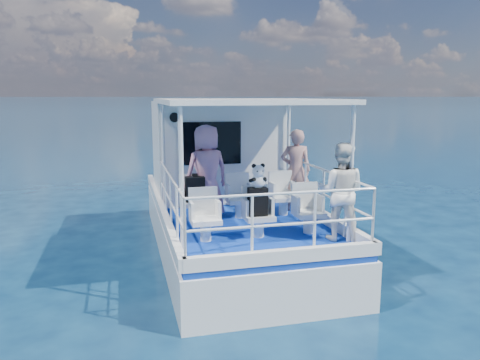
% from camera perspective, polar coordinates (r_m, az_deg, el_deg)
% --- Properties ---
extents(ground, '(2000.00, 2000.00, 0.00)m').
position_cam_1_polar(ground, '(9.23, 0.26, -10.29)').
color(ground, '#08213D').
rests_on(ground, ground).
extents(hull, '(3.00, 7.00, 1.60)m').
position_cam_1_polar(hull, '(10.15, -1.17, -8.36)').
color(hull, white).
rests_on(hull, ground).
extents(deck, '(2.90, 6.90, 0.10)m').
position_cam_1_polar(deck, '(9.91, -1.19, -3.70)').
color(deck, navy).
rests_on(deck, hull).
extents(cabin, '(2.85, 2.00, 2.20)m').
position_cam_1_polar(cabin, '(10.96, -2.76, 3.76)').
color(cabin, white).
rests_on(cabin, deck).
extents(canopy, '(3.00, 3.20, 0.08)m').
position_cam_1_polar(canopy, '(8.45, 0.62, 9.58)').
color(canopy, white).
rests_on(canopy, cabin).
extents(canopy_posts, '(2.77, 2.97, 2.20)m').
position_cam_1_polar(canopy_posts, '(8.49, 0.69, 1.86)').
color(canopy_posts, white).
rests_on(canopy_posts, deck).
extents(railings, '(2.84, 3.59, 1.00)m').
position_cam_1_polar(railings, '(8.29, 1.26, -2.56)').
color(railings, white).
rests_on(railings, deck).
extents(seat_port_fwd, '(0.48, 0.46, 0.38)m').
position_cam_1_polar(seat_port_fwd, '(8.92, -5.68, -3.73)').
color(seat_port_fwd, white).
rests_on(seat_port_fwd, deck).
extents(seat_center_fwd, '(0.48, 0.46, 0.38)m').
position_cam_1_polar(seat_center_fwd, '(9.10, -0.05, -3.41)').
color(seat_center_fwd, white).
rests_on(seat_center_fwd, deck).
extents(seat_stbd_fwd, '(0.48, 0.46, 0.38)m').
position_cam_1_polar(seat_stbd_fwd, '(9.35, 5.31, -3.08)').
color(seat_stbd_fwd, white).
rests_on(seat_stbd_fwd, deck).
extents(seat_port_aft, '(0.48, 0.46, 0.38)m').
position_cam_1_polar(seat_port_aft, '(7.68, -4.21, -6.02)').
color(seat_port_aft, white).
rests_on(seat_port_aft, deck).
extents(seat_center_aft, '(0.48, 0.46, 0.38)m').
position_cam_1_polar(seat_center_aft, '(7.88, 2.28, -5.58)').
color(seat_center_aft, white).
rests_on(seat_center_aft, deck).
extents(seat_stbd_aft, '(0.48, 0.46, 0.38)m').
position_cam_1_polar(seat_stbd_aft, '(8.18, 8.36, -5.10)').
color(seat_stbd_aft, white).
rests_on(seat_stbd_aft, deck).
extents(passenger_port_fwd, '(0.78, 0.64, 1.80)m').
position_cam_1_polar(passenger_port_fwd, '(8.99, -4.08, 1.03)').
color(passenger_port_fwd, '#C27D9B').
rests_on(passenger_port_fwd, deck).
extents(passenger_stbd_fwd, '(0.71, 0.58, 1.68)m').
position_cam_1_polar(passenger_stbd_fwd, '(9.59, 6.80, 1.19)').
color(passenger_stbd_fwd, tan).
rests_on(passenger_stbd_fwd, deck).
extents(passenger_stbd_aft, '(0.99, 0.93, 1.61)m').
position_cam_1_polar(passenger_stbd_aft, '(7.76, 12.18, -1.39)').
color(passenger_stbd_aft, white).
rests_on(passenger_stbd_aft, deck).
extents(backpack_port, '(0.36, 0.20, 0.47)m').
position_cam_1_polar(backpack_port, '(8.80, -5.52, -1.10)').
color(backpack_port, black).
rests_on(backpack_port, seat_port_fwd).
extents(backpack_center, '(0.31, 0.18, 0.47)m').
position_cam_1_polar(backpack_center, '(7.73, 2.17, -2.66)').
color(backpack_center, black).
rests_on(backpack_center, seat_center_aft).
extents(compact_camera, '(0.10, 0.06, 0.06)m').
position_cam_1_polar(compact_camera, '(8.75, -5.53, 0.60)').
color(compact_camera, black).
rests_on(compact_camera, backpack_port).
extents(panda, '(0.26, 0.21, 0.40)m').
position_cam_1_polar(panda, '(7.65, 2.23, 0.51)').
color(panda, white).
rests_on(panda, backpack_center).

